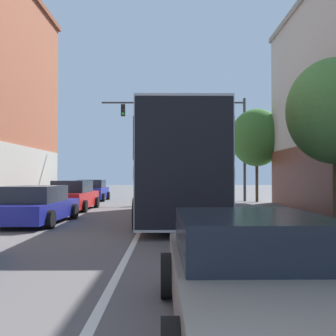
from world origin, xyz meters
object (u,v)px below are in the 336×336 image
Objects in this scene: bus at (176,165)px; parked_car_left_mid at (35,206)px; street_tree_far at (256,138)px; traffic_signal_gantry at (196,124)px; street_tree_near at (334,111)px; parked_car_left_far at (91,191)px; parked_car_left_near at (73,196)px; hatchback_foreground at (253,275)px.

bus is 2.41× the size of parked_car_left_mid.
traffic_signal_gantry is at bearing 168.87° from street_tree_far.
street_tree_near reaches higher than bus.
bus is 2.92× the size of parked_car_left_far.
parked_car_left_near is 0.98× the size of parked_car_left_mid.
traffic_signal_gantry is 1.60× the size of street_tree_far.
hatchback_foreground is at bearing -102.85° from street_tree_far.
street_tree_far is (3.87, -0.76, -1.02)m from traffic_signal_gantry.
traffic_signal_gantry is at bearing -95.50° from parked_car_left_far.
parked_car_left_mid reaches higher than hatchback_foreground.
street_tree_near is (4.70, 8.95, 3.26)m from hatchback_foreground.
parked_car_left_near is 1.19× the size of parked_car_left_far.
street_tree_near reaches higher than parked_car_left_mid.
street_tree_near is (10.87, -14.02, 3.17)m from parked_car_left_far.
traffic_signal_gantry is at bearing -25.85° from parked_car_left_mid.
parked_car_left_near reaches higher than hatchback_foreground.
street_tree_near is 0.92× the size of street_tree_far.
traffic_signal_gantry reaches higher than parked_car_left_mid.
parked_car_left_far is at bearing 127.80° from street_tree_near.
bus is at bearing -154.87° from parked_car_left_far.
street_tree_near is at bearing -142.79° from parked_car_left_far.
parked_car_left_far is (-0.57, 7.68, -0.00)m from parked_car_left_near.
street_tree_far is at bearing -97.70° from parked_car_left_far.
street_tree_far is (0.22, 12.64, 0.38)m from street_tree_near.
parked_car_left_mid is at bearing 28.89° from hatchback_foreground.
parked_car_left_far is 0.39× the size of traffic_signal_gantry.
bus reaches higher than parked_car_left_near.
street_tree_far is (11.10, -1.38, 3.55)m from parked_car_left_far.
bus is 2.79× the size of hatchback_foreground.
hatchback_foreground is at bearing -165.55° from parked_car_left_far.
hatchback_foreground is at bearing -177.71° from bus.
hatchback_foreground is 0.41× the size of traffic_signal_gantry.
street_tree_near is (3.65, -13.40, -1.40)m from traffic_signal_gantry.
parked_car_left_mid is (0.05, -5.66, -0.05)m from parked_car_left_near.
traffic_signal_gantry is at bearing -42.37° from parked_car_left_near.
street_tree_near is at bearing -28.77° from hatchback_foreground.
hatchback_foreground is 0.71× the size of street_tree_near.
street_tree_near is 12.64m from street_tree_far.
bus is 11.83m from street_tree_far.
bus is at bearing -98.32° from traffic_signal_gantry.
bus is 1.82× the size of street_tree_far.
parked_car_left_mid is 16.30m from street_tree_far.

